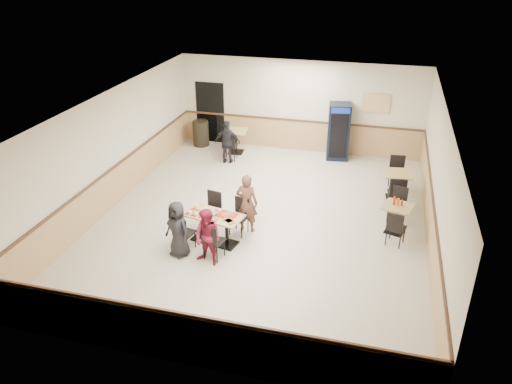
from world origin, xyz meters
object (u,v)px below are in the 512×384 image
(side_table_near, at_px, (397,215))
(trash_bin, at_px, (201,133))
(lone_diner, at_px, (228,142))
(diner_man_opposite, at_px, (247,203))
(diner_woman_left, at_px, (178,229))
(main_table, at_px, (214,224))
(diner_woman_right, at_px, (208,237))
(pepsi_cooler, at_px, (339,131))
(back_table, at_px, (236,138))
(side_table_far, at_px, (397,182))

(side_table_near, bearing_deg, trash_bin, 146.86)
(lone_diner, xyz_separation_m, trash_bin, (-1.36, 1.23, -0.26))
(diner_man_opposite, bearing_deg, diner_woman_left, 52.10)
(main_table, distance_m, diner_woman_right, 0.90)
(pepsi_cooler, bearing_deg, lone_diner, -166.34)
(main_table, xyz_separation_m, diner_man_opposite, (0.58, 0.71, 0.26))
(main_table, bearing_deg, back_table, 113.30)
(lone_diner, distance_m, trash_bin, 1.86)
(pepsi_cooler, bearing_deg, main_table, -117.78)
(main_table, relative_size, diner_woman_right, 1.11)
(lone_diner, xyz_separation_m, side_table_far, (5.17, -1.24, -0.17))
(trash_bin, bearing_deg, side_table_near, -33.14)
(diner_woman_left, height_order, side_table_near, diner_woman_left)
(side_table_near, xyz_separation_m, pepsi_cooler, (-1.89, 4.33, 0.43))
(pepsi_cooler, bearing_deg, diner_woman_right, -114.07)
(main_table, bearing_deg, trash_bin, 124.81)
(diner_woman_right, bearing_deg, pepsi_cooler, 90.55)
(pepsi_cooler, bearing_deg, diner_man_opposite, -114.57)
(diner_woman_right, distance_m, diner_man_opposite, 1.63)
(diner_woman_right, relative_size, trash_bin, 1.51)
(diner_woman_right, bearing_deg, side_table_near, 48.74)
(diner_woman_left, xyz_separation_m, diner_man_opposite, (1.17, 1.42, 0.08))
(main_table, relative_size, trash_bin, 1.68)
(diner_woman_left, bearing_deg, diner_woman_right, 12.54)
(diner_woman_left, relative_size, lone_diner, 0.95)
(side_table_far, height_order, back_table, back_table)
(diner_woman_left, distance_m, diner_man_opposite, 1.84)
(diner_woman_right, bearing_deg, side_table_far, 64.45)
(lone_diner, height_order, side_table_far, lone_diner)
(diner_woman_right, xyz_separation_m, diner_man_opposite, (0.42, 1.57, 0.08))
(lone_diner, height_order, pepsi_cooler, pepsi_cooler)
(diner_woman_right, xyz_separation_m, side_table_near, (3.89, 2.40, -0.18))
(diner_man_opposite, height_order, side_table_near, diner_man_opposite)
(lone_diner, relative_size, trash_bin, 1.60)
(diner_man_opposite, height_order, lone_diner, diner_man_opposite)
(diner_woman_left, height_order, diner_man_opposite, diner_man_opposite)
(diner_man_opposite, distance_m, trash_bin, 5.97)
(diner_woman_left, distance_m, pepsi_cooler, 7.13)
(pepsi_cooler, distance_m, trash_bin, 4.69)
(diner_man_opposite, bearing_deg, side_table_near, -165.08)
(diner_woman_right, xyz_separation_m, pepsi_cooler, (2.00, 6.72, 0.25))
(diner_woman_left, relative_size, side_table_far, 1.64)
(diner_woman_right, relative_size, side_table_near, 1.60)
(diner_man_opposite, xyz_separation_m, trash_bin, (-3.08, 5.11, -0.30))
(trash_bin, bearing_deg, diner_man_opposite, -58.89)
(side_table_near, relative_size, trash_bin, 0.95)
(main_table, height_order, diner_woman_right, diner_woman_right)
(pepsi_cooler, xyz_separation_m, trash_bin, (-4.66, -0.04, -0.47))
(main_table, distance_m, back_table, 5.58)
(main_table, distance_m, side_table_near, 4.34)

